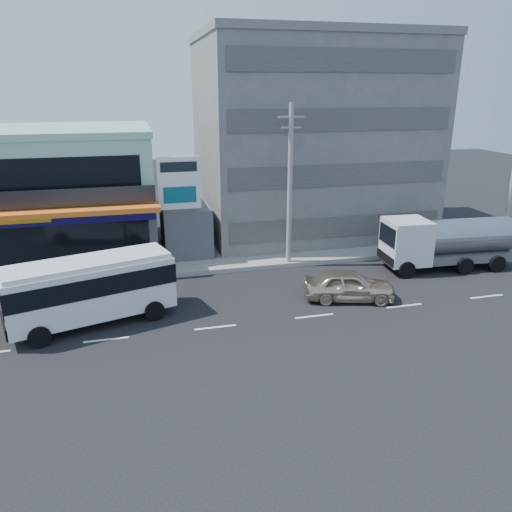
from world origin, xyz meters
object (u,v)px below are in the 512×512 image
(shop_building, at_px, (60,195))
(sedan, at_px, (349,285))
(satellite_dish, at_px, (185,204))
(concrete_building, at_px, (310,141))
(tanker_truck, at_px, (444,242))
(utility_pole_near, at_px, (290,186))
(motorcycle_rider, at_px, (127,285))
(minibus, at_px, (90,286))
(billboard, at_px, (179,189))

(shop_building, xyz_separation_m, sedan, (15.51, -12.45, -3.18))
(shop_building, relative_size, satellite_dish, 8.27)
(concrete_building, distance_m, tanker_truck, 12.75)
(utility_pole_near, xyz_separation_m, motorcycle_rider, (-10.00, -2.70, -4.45))
(minibus, relative_size, tanker_truck, 0.96)
(concrete_building, relative_size, billboard, 2.32)
(minibus, height_order, sedan, minibus)
(billboard, bearing_deg, concrete_building, 28.92)
(satellite_dish, bearing_deg, utility_pole_near, -30.96)
(motorcycle_rider, bearing_deg, sedan, -15.52)
(concrete_building, distance_m, satellite_dish, 11.30)
(satellite_dish, relative_size, utility_pole_near, 0.15)
(shop_building, xyz_separation_m, motorcycle_rider, (4.00, -9.25, -3.29))
(billboard, relative_size, utility_pole_near, 0.69)
(satellite_dish, relative_size, motorcycle_rider, 0.70)
(concrete_building, height_order, billboard, concrete_building)
(satellite_dish, bearing_deg, motorcycle_rider, -122.40)
(shop_building, height_order, sedan, shop_building)
(concrete_building, distance_m, billboard, 12.17)
(shop_building, xyz_separation_m, billboard, (7.50, -4.75, 0.93))
(shop_building, height_order, motorcycle_rider, shop_building)
(billboard, distance_m, tanker_truck, 16.67)
(minibus, bearing_deg, shop_building, 101.28)
(shop_building, relative_size, tanker_truck, 1.48)
(billboard, height_order, tanker_truck, billboard)
(minibus, xyz_separation_m, tanker_truck, (20.82, 2.68, -0.18))
(concrete_building, xyz_separation_m, sedan, (-2.49, -13.50, -6.18))
(utility_pole_near, height_order, sedan, utility_pole_near)
(shop_building, bearing_deg, concrete_building, 3.35)
(shop_building, bearing_deg, billboard, -32.32)
(billboard, distance_m, motorcycle_rider, 7.10)
(concrete_building, bearing_deg, satellite_dish, -158.20)
(satellite_dish, distance_m, sedan, 12.42)
(tanker_truck, xyz_separation_m, motorcycle_rider, (-19.21, 0.08, -1.04))
(concrete_building, height_order, satellite_dish, concrete_building)
(utility_pole_near, bearing_deg, concrete_building, 62.24)
(concrete_building, height_order, tanker_truck, concrete_building)
(utility_pole_near, distance_m, motorcycle_rider, 11.27)
(satellite_dish, bearing_deg, shop_building, 159.79)
(sedan, bearing_deg, utility_pole_near, 30.08)
(utility_pole_near, relative_size, motorcycle_rider, 4.70)
(minibus, distance_m, tanker_truck, 20.99)
(satellite_dish, height_order, billboard, billboard)
(shop_building, height_order, utility_pole_near, utility_pole_near)
(concrete_building, relative_size, minibus, 1.98)
(utility_pole_near, xyz_separation_m, sedan, (1.51, -5.90, -4.33))
(billboard, bearing_deg, satellite_dish, 74.48)
(concrete_building, bearing_deg, shop_building, -176.65)
(concrete_building, distance_m, utility_pole_near, 8.79)
(satellite_dish, bearing_deg, minibus, -121.72)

